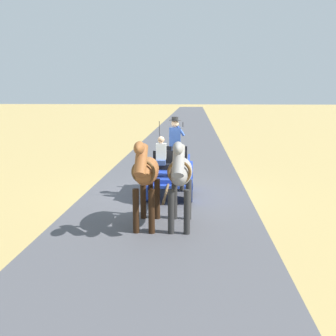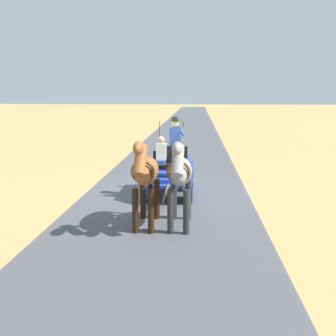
{
  "view_description": "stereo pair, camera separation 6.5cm",
  "coord_description": "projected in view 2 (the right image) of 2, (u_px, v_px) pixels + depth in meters",
  "views": [
    {
      "loc": [
        -0.89,
        12.35,
        3.21
      ],
      "look_at": [
        -0.14,
        1.31,
        1.1
      ],
      "focal_mm": 42.22,
      "sensor_mm": 36.0,
      "label": 1
    },
    {
      "loc": [
        -0.96,
        12.34,
        3.21
      ],
      "look_at": [
        -0.14,
        1.31,
        1.1
      ],
      "focal_mm": 42.22,
      "sensor_mm": 36.0,
      "label": 2
    }
  ],
  "objects": [
    {
      "name": "ground_plane",
      "position": [
        167.0,
        194.0,
        12.76
      ],
      "size": [
        200.0,
        200.0,
        0.0
      ],
      "primitive_type": "plane",
      "color": "tan"
    },
    {
      "name": "road_surface",
      "position": [
        167.0,
        194.0,
        12.76
      ],
      "size": [
        5.26,
        160.0,
        0.01
      ],
      "primitive_type": "cube",
      "color": "#4C4C51",
      "rests_on": "ground"
    },
    {
      "name": "horse_near_side",
      "position": [
        180.0,
        174.0,
        9.32
      ],
      "size": [
        0.59,
        2.13,
        2.21
      ],
      "color": "gray",
      "rests_on": "ground"
    },
    {
      "name": "horse_drawn_carriage",
      "position": [
        171.0,
        170.0,
        12.41
      ],
      "size": [
        1.43,
        4.5,
        2.5
      ],
      "color": "#1E3899",
      "rests_on": "ground"
    },
    {
      "name": "horse_off_side",
      "position": [
        146.0,
        174.0,
        9.37
      ],
      "size": [
        0.6,
        2.13,
        2.21
      ],
      "color": "brown",
      "rests_on": "ground"
    }
  ]
}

